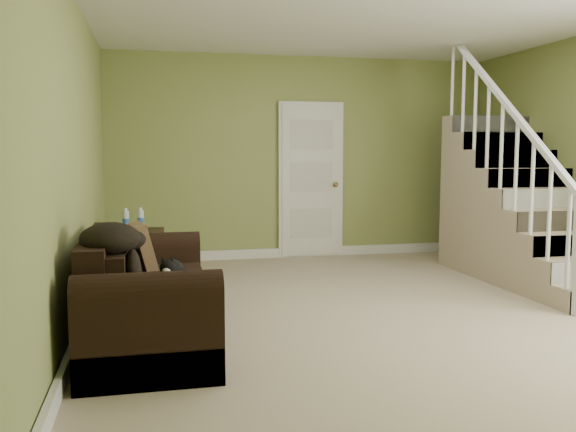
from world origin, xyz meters
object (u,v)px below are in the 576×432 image
side_table (135,257)px  banana (172,284)px  cat (172,271)px  sofa (143,300)px

side_table → banana: (0.31, -2.15, 0.16)m
side_table → cat: bearing=-80.8°
cat → banana: size_ratio=2.07×
sofa → cat: sofa is taller
cat → side_table: bearing=111.6°
cat → banana: cat is taller
sofa → side_table: 1.92m
sofa → side_table: side_table is taller
sofa → banana: sofa is taller
sofa → cat: bearing=-8.0°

